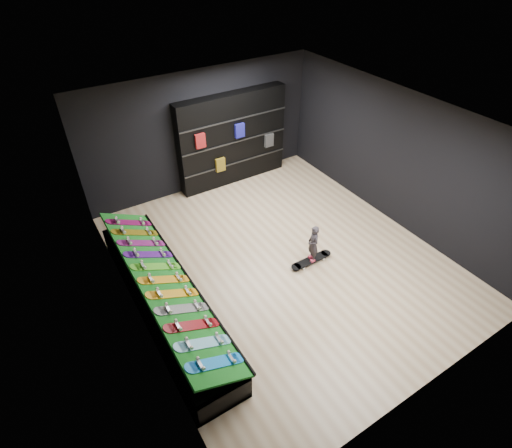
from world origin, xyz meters
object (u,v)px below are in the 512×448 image
display_rack (165,300)px  back_shelving (232,139)px  child (312,250)px  floor_skateboard (311,261)px

display_rack → back_shelving: (3.29, 3.32, 0.93)m
child → display_rack: bearing=-84.3°
floor_skateboard → child: (0.00, 0.00, 0.30)m
back_shelving → floor_skateboard: size_ratio=3.00×
back_shelving → display_rack: bearing=-134.7°
back_shelving → floor_skateboard: 3.92m
display_rack → floor_skateboard: display_rack is taller
floor_skateboard → child: bearing=0.0°
display_rack → back_shelving: size_ratio=1.53×
floor_skateboard → display_rack: bearing=171.9°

